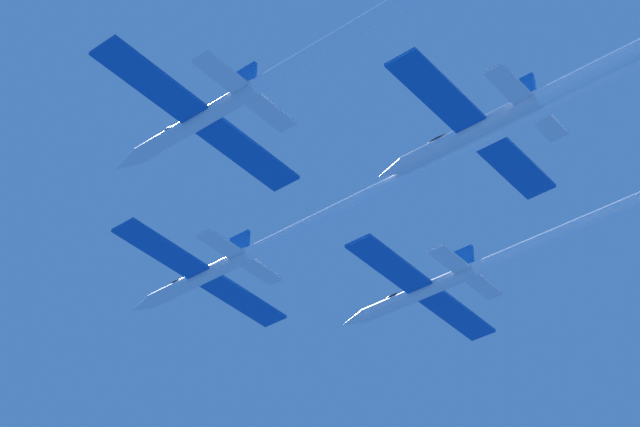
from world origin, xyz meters
TOP-DOWN VIEW (x-y plane):
  - jet_lead at (0.78, -23.87)m, footprint 21.18×78.52m

SIDE VIEW (x-z plane):
  - jet_lead at x=0.78m, z-range -1.72..1.79m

